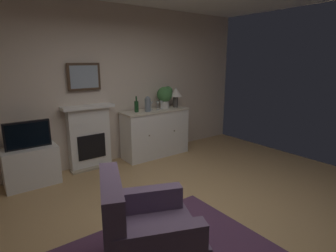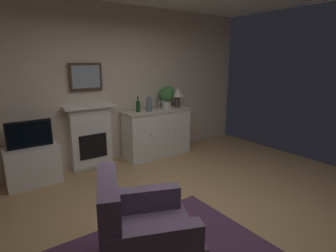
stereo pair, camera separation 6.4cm
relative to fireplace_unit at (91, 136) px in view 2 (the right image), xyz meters
name	(u,v)px [view 2 (the right image)]	position (x,y,z in m)	size (l,w,h in m)	color
ground_plane	(194,220)	(0.41, -2.27, -0.60)	(6.16, 4.86, 0.10)	tan
wall_rear	(108,86)	(0.41, 0.13, 0.84)	(6.16, 0.06, 2.78)	beige
fireplace_unit	(91,136)	(0.00, 0.00, 0.00)	(0.87, 0.30, 1.10)	white
framed_picture	(86,77)	(0.00, 0.05, 1.02)	(0.55, 0.04, 0.45)	#473323
sideboard_cabinet	(157,133)	(1.25, -0.18, -0.09)	(1.33, 0.49, 0.91)	white
table_lamp	(177,93)	(1.75, -0.18, 0.64)	(0.26, 0.26, 0.40)	#4C4742
wine_bottle	(138,106)	(0.86, -0.15, 0.47)	(0.08, 0.08, 0.29)	#193F1E
wine_glass_left	(153,104)	(1.19, -0.15, 0.48)	(0.07, 0.07, 0.16)	silver
wine_glass_center	(159,104)	(1.30, -0.21, 0.48)	(0.07, 0.07, 0.16)	silver
wine_glass_right	(163,103)	(1.41, -0.17, 0.48)	(0.07, 0.07, 0.16)	silver
vase_decorative	(149,104)	(1.06, -0.23, 0.50)	(0.11, 0.11, 0.28)	slate
tv_cabinet	(33,165)	(-0.98, -0.16, -0.26)	(0.75, 0.42, 0.59)	white
tv_set	(29,134)	(-0.98, -0.19, 0.24)	(0.62, 0.07, 0.40)	black
potted_plant_small	(167,95)	(1.52, -0.13, 0.62)	(0.30, 0.30, 0.43)	beige
armchair	(142,234)	(-0.53, -2.66, -0.17)	(1.03, 1.01, 0.92)	#604C66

